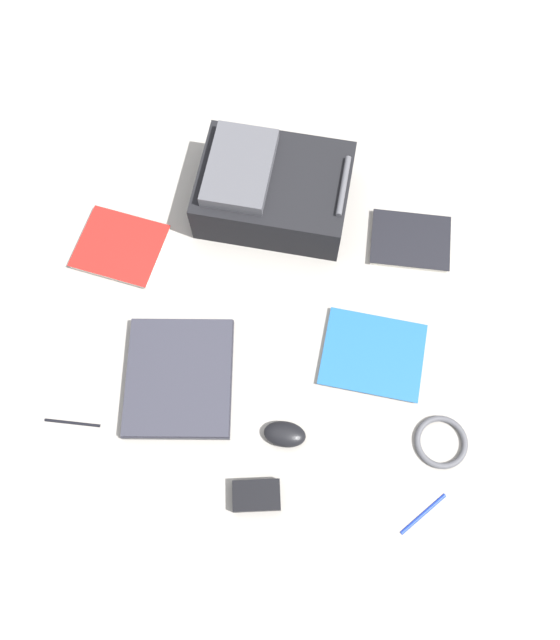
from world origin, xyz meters
name	(u,v)px	position (x,y,z in m)	size (l,w,h in m)	color
ground_plane	(270,306)	(0.00, 0.00, 0.00)	(3.54, 3.54, 0.00)	gray
backpack	(272,189)	(-0.32, -0.04, 0.08)	(0.32, 0.42, 0.18)	black
laptop	(179,377)	(0.24, -0.20, 0.02)	(0.35, 0.31, 0.03)	#24242C
book_red	(373,355)	(0.10, 0.29, 0.01)	(0.23, 0.27, 0.01)	silver
book_comic	(120,247)	(-0.11, -0.44, 0.01)	(0.23, 0.26, 0.02)	silver
book_manual	(410,241)	(-0.25, 0.36, 0.01)	(0.18, 0.23, 0.02)	silver
computer_mouse	(285,434)	(0.34, 0.09, 0.02)	(0.07, 0.11, 0.04)	black
cable_coil	(441,442)	(0.30, 0.48, 0.01)	(0.13, 0.13, 0.02)	#4C4C51
power_brick	(257,496)	(0.50, 0.04, 0.02)	(0.07, 0.12, 0.03)	black
pen_black	(424,514)	(0.48, 0.45, 0.00)	(0.01, 0.01, 0.14)	#1933B2
pen_blue	(72,423)	(0.39, -0.45, 0.00)	(0.01, 0.01, 0.14)	black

